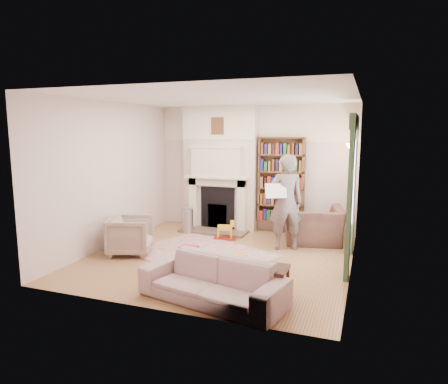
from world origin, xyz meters
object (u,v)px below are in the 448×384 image
at_px(armchair_left, 131,235).
at_px(coffee_table, 261,282).
at_px(rocking_horse, 225,230).
at_px(bookcase, 281,180).
at_px(paraffin_heater, 188,220).
at_px(man_reading, 286,202).
at_px(sofa, 212,281).
at_px(armchair_reading, 313,225).

relative_size(armchair_left, coffee_table, 1.09).
relative_size(coffee_table, rocking_horse, 1.51).
relative_size(bookcase, paraffin_heater, 3.36).
distance_m(bookcase, coffee_table, 3.72).
bearing_deg(man_reading, sofa, 54.24).
relative_size(armchair_left, rocking_horse, 1.64).
bearing_deg(armchair_reading, coffee_table, 71.21).
bearing_deg(sofa, bookcase, 101.50).
height_order(armchair_left, rocking_horse, armchair_left).
relative_size(coffee_table, paraffin_heater, 1.27).
bearing_deg(bookcase, rocking_horse, -134.82).
xyz_separation_m(armchair_reading, rocking_horse, (-1.76, -0.36, -0.16)).
bearing_deg(bookcase, coffee_table, -81.88).
relative_size(armchair_reading, man_reading, 0.62).
bearing_deg(rocking_horse, bookcase, 32.70).
bearing_deg(paraffin_heater, coffee_table, -49.41).
relative_size(sofa, rocking_horse, 4.25).
bearing_deg(coffee_table, armchair_reading, 84.99).
xyz_separation_m(sofa, paraffin_heater, (-1.85, 3.18, -0.01)).
xyz_separation_m(man_reading, coffee_table, (0.16, -2.35, -0.68)).
relative_size(armchair_reading, rocking_horse, 2.45).
height_order(sofa, man_reading, man_reading).
height_order(bookcase, sofa, bookcase).
distance_m(bookcase, armchair_left, 3.45).
relative_size(bookcase, coffee_table, 2.64).
bearing_deg(coffee_table, rocking_horse, 120.17).
relative_size(armchair_left, sofa, 0.39).
bearing_deg(paraffin_heater, sofa, -59.73).
height_order(bookcase, paraffin_heater, bookcase).
bearing_deg(armchair_reading, sofa, 62.04).
bearing_deg(sofa, armchair_reading, 87.70).
bearing_deg(armchair_reading, bookcase, -50.23).
height_order(bookcase, coffee_table, bookcase).
bearing_deg(armchair_left, man_reading, -84.04).
distance_m(bookcase, rocking_horse, 1.67).
distance_m(bookcase, armchair_reading, 1.29).
distance_m(coffee_table, paraffin_heater, 3.74).
height_order(armchair_reading, armchair_left, armchair_reading).
height_order(coffee_table, paraffin_heater, paraffin_heater).
relative_size(armchair_reading, paraffin_heater, 2.06).
bearing_deg(bookcase, man_reading, -73.74).
xyz_separation_m(armchair_left, rocking_horse, (1.30, 1.51, -0.14)).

